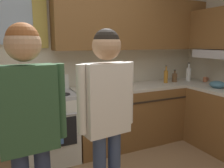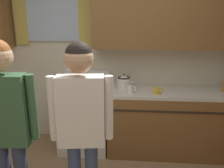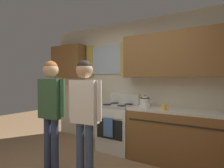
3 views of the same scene
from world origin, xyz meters
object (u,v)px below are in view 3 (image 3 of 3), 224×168
Objects in this scene: stove_oven at (118,126)px; mug_mustard_yellow at (164,107)px; adult_left at (51,103)px; adult_in_plaid at (85,106)px; mug_ceramic_white at (146,105)px; stovetop_kettle at (145,101)px.

stove_oven is 9.15× the size of mug_mustard_yellow.
adult_in_plaid is at bearing 5.74° from adult_left.
adult_left reaches higher than mug_mustard_yellow.
mug_ceramic_white is 1.22m from adult_in_plaid.
adult_left is at bearing -174.26° from adult_in_plaid.
adult_left is at bearing -122.85° from stovetop_kettle.
stove_oven is 1.11m from mug_mustard_yellow.
stove_oven reaches higher than mug_ceramic_white.
mug_ceramic_white is 1.04× the size of mug_mustard_yellow.
stove_oven is at bearing 169.89° from mug_mustard_yellow.
mug_mustard_yellow is 1.78m from adult_left.
stove_oven is 0.77m from stovetop_kettle.
adult_left is at bearing -104.37° from stove_oven.
mug_ceramic_white is at bearing -12.82° from stove_oven.
stove_oven is 0.81m from mug_ceramic_white.
adult_left reaches higher than mug_ceramic_white.
mug_ceramic_white is at bearing -65.05° from stovetop_kettle.
mug_ceramic_white is at bearing 71.32° from adult_in_plaid.
stovetop_kettle is (0.55, 0.04, 0.53)m from stove_oven.
stovetop_kettle reaches higher than mug_mustard_yellow.
stove_oven is at bearing 75.63° from adult_left.
adult_in_plaid is (0.60, 0.06, -0.01)m from adult_left.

